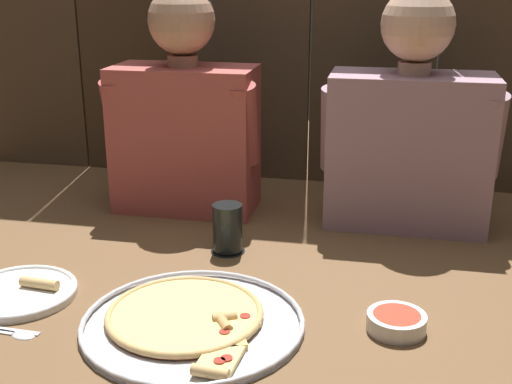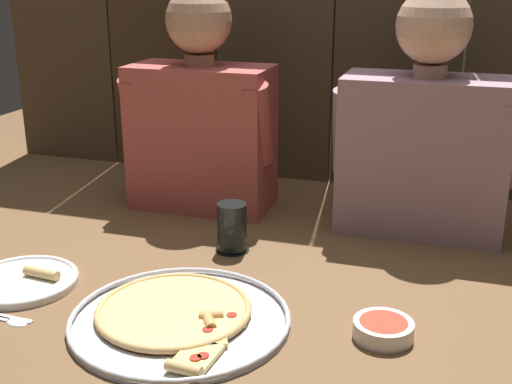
# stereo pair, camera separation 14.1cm
# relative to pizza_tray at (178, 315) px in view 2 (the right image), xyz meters

# --- Properties ---
(ground_plane) EXTENTS (3.20, 3.20, 0.00)m
(ground_plane) POSITION_rel_pizza_tray_xyz_m (0.10, 0.16, -0.01)
(ground_plane) COLOR brown
(pizza_tray) EXTENTS (0.42, 0.42, 0.03)m
(pizza_tray) POSITION_rel_pizza_tray_xyz_m (0.00, 0.00, 0.00)
(pizza_tray) COLOR silver
(pizza_tray) RESTS_ON ground
(dinner_plate) EXTENTS (0.23, 0.23, 0.03)m
(dinner_plate) POSITION_rel_pizza_tray_xyz_m (-0.37, 0.04, -0.00)
(dinner_plate) COLOR white
(dinner_plate) RESTS_ON ground
(drinking_glass) EXTENTS (0.08, 0.08, 0.12)m
(drinking_glass) POSITION_rel_pizza_tray_xyz_m (-0.01, 0.34, 0.05)
(drinking_glass) COLOR black
(drinking_glass) RESTS_ON ground
(dipping_bowl) EXTENTS (0.11, 0.11, 0.03)m
(dipping_bowl) POSITION_rel_pizza_tray_xyz_m (0.38, 0.06, 0.01)
(dipping_bowl) COLOR white
(dipping_bowl) RESTS_ON ground
(table_spoon) EXTENTS (0.14, 0.03, 0.01)m
(table_spoon) POSITION_rel_pizza_tray_xyz_m (-0.31, -0.10, -0.01)
(table_spoon) COLOR silver
(table_spoon) RESTS_ON ground
(diner_left) EXTENTS (0.41, 0.20, 0.60)m
(diner_left) POSITION_rel_pizza_tray_xyz_m (-0.19, 0.61, 0.26)
(diner_left) COLOR #AD4C47
(diner_left) RESTS_ON ground
(diner_right) EXTENTS (0.44, 0.20, 0.60)m
(diner_right) POSITION_rel_pizza_tray_xyz_m (0.39, 0.61, 0.26)
(diner_right) COLOR gray
(diner_right) RESTS_ON ground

